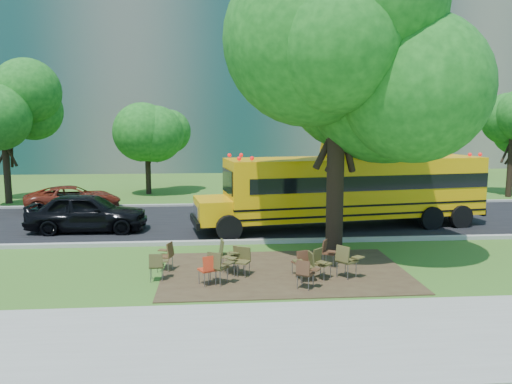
{
  "coord_description": "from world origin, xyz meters",
  "views": [
    {
      "loc": [
        -0.97,
        -14.34,
        4.31
      ],
      "look_at": [
        0.52,
        3.72,
        1.76
      ],
      "focal_mm": 35.0,
      "sensor_mm": 36.0,
      "label": 1
    }
  ],
  "objects": [
    {
      "name": "kerb_far",
      "position": [
        0.0,
        11.1,
        0.07
      ],
      "size": [
        80.0,
        0.25,
        0.14
      ],
      "primitive_type": "cube",
      "color": "gray",
      "rests_on": "ground"
    },
    {
      "name": "bg_car_red",
      "position": [
        -7.88,
        10.32,
        0.62
      ],
      "size": [
        4.85,
        3.21,
        1.24
      ],
      "primitive_type": "imported",
      "rotation": [
        0.0,
        0.0,
        1.85
      ],
      "color": "#581A0F",
      "rests_on": "ground"
    },
    {
      "name": "chair_6",
      "position": [
        1.47,
        -1.42,
        0.52
      ],
      "size": [
        0.56,
        0.56,
        0.84
      ],
      "rotation": [
        0.0,
        0.0,
        1.71
      ],
      "color": "#443F1D",
      "rests_on": "ground"
    },
    {
      "name": "ground",
      "position": [
        0.0,
        0.0,
        0.0
      ],
      "size": [
        160.0,
        160.0,
        0.0
      ],
      "primitive_type": "plane",
      "color": "#3B5A1C",
      "rests_on": "ground"
    },
    {
      "name": "chair_2",
      "position": [
        -1.16,
        -1.55,
        0.52
      ],
      "size": [
        0.57,
        0.68,
        0.84
      ],
      "rotation": [
        0.0,
        0.0,
        0.46
      ],
      "color": "red",
      "rests_on": "ground"
    },
    {
      "name": "dirt_patch",
      "position": [
        1.0,
        -0.5,
        0.01
      ],
      "size": [
        7.0,
        4.5,
        0.03
      ],
      "primitive_type": "cube",
      "color": "#382819",
      "rests_on": "ground"
    },
    {
      "name": "bg_tree_2",
      "position": [
        -5.0,
        16.0,
        4.21
      ],
      "size": [
        4.8,
        4.8,
        6.62
      ],
      "color": "black",
      "rests_on": "ground"
    },
    {
      "name": "chair_12",
      "position": [
        2.37,
        -0.03,
        0.5
      ],
      "size": [
        0.53,
        0.68,
        0.81
      ],
      "rotation": [
        0.0,
        0.0,
        4.2
      ],
      "color": "#4C2C1B",
      "rests_on": "ground"
    },
    {
      "name": "chair_4",
      "position": [
        1.32,
        -2.07,
        0.5
      ],
      "size": [
        0.68,
        0.54,
        0.8
      ],
      "rotation": [
        0.0,
        0.0,
        -0.58
      ],
      "color": "#452918",
      "rests_on": "ground"
    },
    {
      "name": "asphalt_road",
      "position": [
        0.0,
        7.0,
        0.02
      ],
      "size": [
        80.0,
        8.0,
        0.04
      ],
      "primitive_type": "cube",
      "color": "black",
      "rests_on": "ground"
    },
    {
      "name": "main_tree",
      "position": [
        2.91,
        1.46,
        6.16
      ],
      "size": [
        7.2,
        7.2,
        9.77
      ],
      "color": "black",
      "rests_on": "ground"
    },
    {
      "name": "chair_11",
      "position": [
        1.41,
        -0.92,
        0.48
      ],
      "size": [
        0.53,
        0.59,
        0.77
      ],
      "rotation": [
        0.0,
        0.0,
        0.37
      ],
      "color": "#512E1D",
      "rests_on": "ground"
    },
    {
      "name": "school_bus",
      "position": [
        4.62,
        5.41,
        1.67
      ],
      "size": [
        12.0,
        4.27,
        2.88
      ],
      "rotation": [
        0.0,
        0.0,
        0.15
      ],
      "color": "#DD9A06",
      "rests_on": "ground"
    },
    {
      "name": "black_car",
      "position": [
        -6.0,
        5.44,
        0.78
      ],
      "size": [
        4.63,
        1.94,
        1.56
      ],
      "primitive_type": "imported",
      "rotation": [
        0.0,
        0.0,
        1.55
      ],
      "color": "black",
      "rests_on": "ground"
    },
    {
      "name": "sidewalk",
      "position": [
        0.0,
        -5.0,
        0.02
      ],
      "size": [
        60.0,
        4.0,
        0.04
      ],
      "primitive_type": "cube",
      "color": "gray",
      "rests_on": "ground"
    },
    {
      "name": "bg_tree_3",
      "position": [
        8.0,
        14.0,
        5.03
      ],
      "size": [
        5.6,
        5.6,
        7.84
      ],
      "color": "black",
      "rests_on": "ground"
    },
    {
      "name": "chair_10",
      "position": [
        -0.67,
        -0.32,
        0.58
      ],
      "size": [
        0.62,
        0.63,
        0.95
      ],
      "rotation": [
        0.0,
        0.0,
        -1.45
      ],
      "color": "#46431E",
      "rests_on": "ground"
    },
    {
      "name": "chair_8",
      "position": [
        -2.4,
        -0.1,
        0.53
      ],
      "size": [
        0.52,
        0.66,
        0.86
      ],
      "rotation": [
        0.0,
        0.0,
        1.28
      ],
      "color": "#51361D",
      "rests_on": "ground"
    },
    {
      "name": "building_right",
      "position": [
        24.0,
        38.0,
        12.5
      ],
      "size": [
        30.0,
        16.0,
        25.0
      ],
      "primitive_type": "cube",
      "color": "slate",
      "rests_on": "ground"
    },
    {
      "name": "chair_1",
      "position": [
        -0.93,
        -1.53,
        0.57
      ],
      "size": [
        0.78,
        0.62,
        0.92
      ],
      "rotation": [
        0.0,
        0.0,
        -0.57
      ],
      "color": "#423A1C",
      "rests_on": "ground"
    },
    {
      "name": "chair_0",
      "position": [
        -2.57,
        -1.04,
        0.49
      ],
      "size": [
        0.51,
        0.47,
        0.79
      ],
      "rotation": [
        0.0,
        0.0,
        0.02
      ],
      "color": "#443D1D",
      "rests_on": "ground"
    },
    {
      "name": "building_main",
      "position": [
        -8.0,
        36.0,
        11.0
      ],
      "size": [
        38.0,
        16.0,
        22.0
      ],
      "primitive_type": "cube",
      "color": "#5F605B",
      "rests_on": "ground"
    },
    {
      "name": "chair_9",
      "position": [
        -0.41,
        -0.64,
        0.51
      ],
      "size": [
        0.7,
        0.55,
        0.82
      ],
      "rotation": [
        0.0,
        0.0,
        2.5
      ],
      "color": "brown",
      "rests_on": "ground"
    },
    {
      "name": "chair_7",
      "position": [
        2.61,
        -1.25,
        0.59
      ],
      "size": [
        0.81,
        0.64,
        0.95
      ],
      "rotation": [
        0.0,
        0.0,
        -0.92
      ],
      "color": "#4D4521",
      "rests_on": "ground"
    },
    {
      "name": "kerb_near",
      "position": [
        0.0,
        3.0,
        0.07
      ],
      "size": [
        80.0,
        0.25,
        0.14
      ],
      "primitive_type": "cube",
      "color": "gray",
      "rests_on": "ground"
    },
    {
      "name": "chair_3",
      "position": [
        -0.25,
        -0.77,
        0.51
      ],
      "size": [
        0.68,
        0.54,
        0.83
      ],
      "rotation": [
        0.0,
        0.0,
        2.69
      ],
      "color": "#4F4822",
      "rests_on": "ground"
    },
    {
      "name": "bg_tree_0",
      "position": [
        -12.0,
        13.0,
        4.57
      ],
      "size": [
        5.2,
        5.2,
        7.18
      ],
      "color": "black",
      "rests_on": "ground"
    },
    {
      "name": "chair_5",
      "position": [
        1.89,
        -1.21,
        0.52
      ],
      "size": [
        0.57,
        0.73,
        0.85
      ],
      "rotation": [
        0.0,
        0.0,
        3.91
      ],
      "color": "#4E4622",
      "rests_on": "ground"
    }
  ]
}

